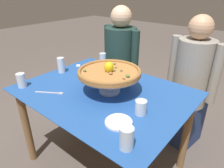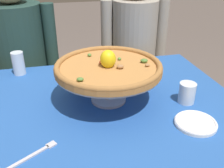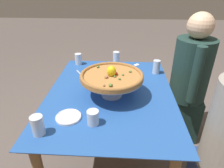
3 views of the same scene
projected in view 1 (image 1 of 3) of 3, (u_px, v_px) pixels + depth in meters
name	position (u px, v px, depth m)	size (l,w,h in m)	color
ground_plane	(105.00, 162.00, 1.82)	(14.00, 14.00, 0.00)	#5B514C
dining_table	(104.00, 102.00, 1.54)	(1.23, 0.94, 0.73)	olive
pizza_stand	(109.00, 78.00, 1.43)	(0.44, 0.44, 0.14)	#B7B7C1
pizza	(109.00, 71.00, 1.41)	(0.45, 0.45, 0.09)	#AD753D
water_glass_back_left	(103.00, 60.00, 1.95)	(0.06, 0.06, 0.12)	silver
water_glass_side_right	(141.00, 108.00, 1.21)	(0.07, 0.07, 0.09)	silver
water_glass_front_right	(127.00, 139.00, 0.95)	(0.07, 0.07, 0.12)	silver
water_glass_side_left	(61.00, 66.00, 1.79)	(0.06, 0.06, 0.14)	white
water_glass_front_left	(22.00, 81.00, 1.53)	(0.07, 0.07, 0.11)	white
side_plate	(119.00, 122.00, 1.14)	(0.16, 0.16, 0.02)	white
dinner_fork	(51.00, 93.00, 1.46)	(0.19, 0.13, 0.01)	#B7B7C1
sugar_packet	(78.00, 66.00, 1.96)	(0.05, 0.04, 0.01)	white
diner_left	(120.00, 66.00, 2.27)	(0.49, 0.38, 1.26)	#1E3833
diner_right	(189.00, 88.00, 1.84)	(0.47, 0.36, 1.24)	navy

